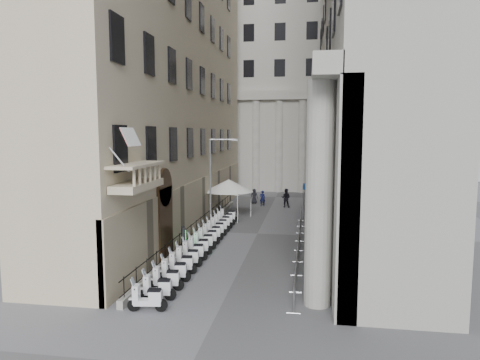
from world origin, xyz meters
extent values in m
cube|color=beige|center=(-7.50, 22.00, 17.00)|extent=(5.00, 36.00, 34.00)
cube|color=beige|center=(0.00, 48.00, 15.00)|extent=(22.00, 10.00, 30.00)
cylinder|color=white|center=(-5.14, 23.58, 1.21)|extent=(0.06, 0.06, 2.42)
cylinder|color=white|center=(-2.06, 23.58, 1.21)|extent=(0.06, 0.06, 2.42)
cylinder|color=white|center=(-5.14, 26.66, 1.21)|extent=(0.06, 0.06, 2.42)
cylinder|color=white|center=(-2.06, 26.66, 1.21)|extent=(0.06, 0.06, 2.42)
cube|color=silver|center=(-3.60, 25.12, 2.47)|extent=(3.30, 3.30, 0.13)
cone|color=silver|center=(-3.60, 25.12, 3.02)|extent=(4.40, 4.40, 1.10)
cylinder|color=#979AA0|center=(-4.20, 21.36, 3.60)|extent=(0.16, 0.16, 7.19)
cylinder|color=#979AA0|center=(-3.12, 21.45, 7.19)|extent=(2.16, 0.30, 0.12)
cube|color=#979AA0|center=(-2.14, 21.54, 7.15)|extent=(0.46, 0.23, 0.13)
cube|color=black|center=(-4.20, 13.43, 0.82)|extent=(0.49, 0.81, 1.64)
cube|color=#19E54C|center=(-4.08, 13.47, 1.01)|extent=(0.24, 0.56, 0.91)
imported|color=#0E1138|center=(-0.94, 31.68, 0.84)|extent=(0.69, 0.53, 1.67)
imported|color=black|center=(1.55, 31.37, 0.99)|extent=(1.07, 0.90, 1.97)
imported|color=black|center=(-2.00, 33.20, 0.82)|extent=(0.82, 0.55, 1.64)
camera|label=1|loc=(3.73, -12.94, 7.72)|focal=32.00mm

